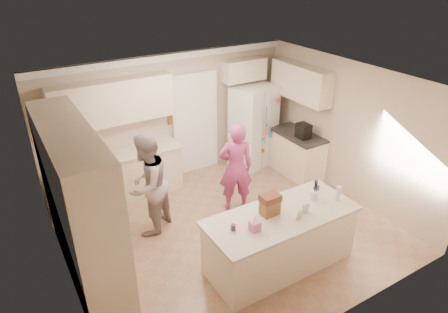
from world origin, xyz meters
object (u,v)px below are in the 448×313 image
tissue_box (255,226)px  teen_boy (147,185)px  refrigerator (253,126)px  dollhouse_body (270,207)px  utensil_crock (314,196)px  coffee_maker (303,131)px  teen_girl (236,168)px  island_base (280,241)px

tissue_box → teen_boy: (-0.79, 1.92, -0.10)m
refrigerator → dollhouse_body: (-1.71, -2.85, 0.14)m
tissue_box → refrigerator: bearing=55.4°
utensil_crock → teen_boy: size_ratio=0.08×
coffee_maker → refrigerator: bearing=115.2°
dollhouse_body → utensil_crock: bearing=-3.6°
refrigerator → teen_girl: (-1.30, -1.32, -0.05)m
tissue_box → teen_boy: 2.08m
refrigerator → tissue_box: refrigerator is taller
utensil_crock → refrigerator: bearing=72.6°
island_base → refrigerator: bearing=62.2°
island_base → dollhouse_body: size_ratio=8.46×
utensil_crock → tissue_box: bearing=-172.9°
teen_boy → teen_girl: (1.59, -0.19, -0.04)m
refrigerator → tissue_box: size_ratio=12.86×
teen_boy → teen_girl: teen_boy is taller
dollhouse_body → teen_girl: (0.40, 1.53, -0.18)m
tissue_box → teen_girl: 1.91m
refrigerator → teen_girl: size_ratio=1.06×
teen_boy → utensil_crock: bearing=100.5°
coffee_maker → tissue_box: bearing=-142.4°
coffee_maker → teen_boy: teen_boy is taller
refrigerator → utensil_crock: 3.04m
coffee_maker → tissue_box: size_ratio=2.14×
coffee_maker → island_base: (-2.05, -1.90, -0.63)m
coffee_maker → teen_boy: bearing=-178.6°
utensil_crock → tissue_box: 1.21m
island_base → teen_girl: 1.70m
refrigerator → coffee_maker: 1.17m
island_base → teen_girl: (0.25, 1.63, 0.41)m
island_base → tissue_box: (-0.55, -0.10, 0.56)m
dollhouse_body → coffee_maker: bearing=39.3°
coffee_maker → teen_boy: (-3.39, -0.08, -0.17)m
tissue_box → teen_boy: bearing=112.5°
coffee_maker → utensil_crock: bearing=-127.1°
utensil_crock → teen_girl: 1.64m
utensil_crock → dollhouse_body: bearing=176.4°
dollhouse_body → refrigerator: bearing=59.1°
utensil_crock → dollhouse_body: 0.80m
teen_girl → island_base: bearing=103.0°
refrigerator → teen_boy: bearing=-172.8°
island_base → dollhouse_body: (-0.15, 0.10, 0.60)m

